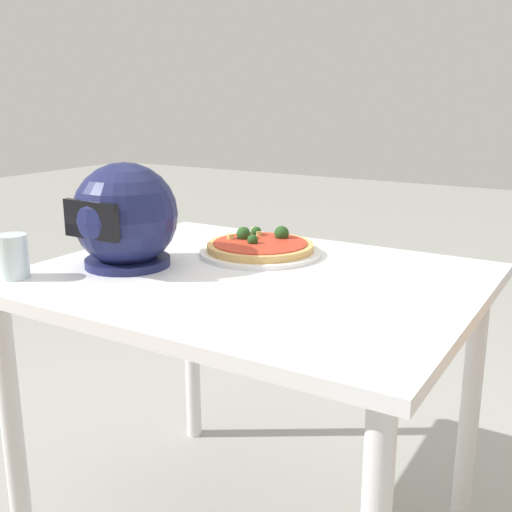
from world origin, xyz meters
The scene contains 5 objects.
dining_table centered at (0.00, 0.00, 0.64)m, with size 1.03×0.83×0.74m.
pizza_plate centered at (0.08, -0.17, 0.74)m, with size 0.32×0.32×0.01m, color white.
pizza centered at (0.08, -0.17, 0.76)m, with size 0.28×0.28×0.05m.
motorcycle_helmet centered at (0.30, 0.09, 0.86)m, with size 0.25×0.25×0.25m.
drinking_glass centered at (0.45, 0.31, 0.79)m, with size 0.07×0.07×0.10m, color silver.
Camera 1 is at (-0.73, 1.19, 1.15)m, focal length 43.36 mm.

